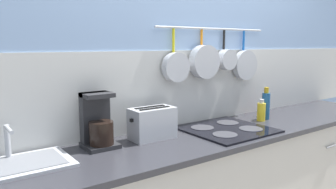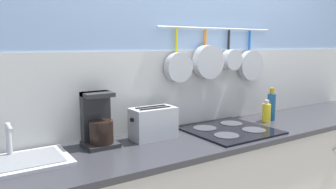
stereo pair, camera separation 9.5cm
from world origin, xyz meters
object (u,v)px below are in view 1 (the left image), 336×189
(bottle_sesame_oil, at_px, (266,105))
(bottle_olive_oil, at_px, (265,108))
(bottle_cooking_wine, at_px, (261,111))
(coffee_maker, at_px, (98,125))
(toaster, at_px, (152,123))

(bottle_sesame_oil, xyz_separation_m, bottle_olive_oil, (0.07, 0.06, -0.04))
(bottle_cooking_wine, bearing_deg, coffee_maker, 174.22)
(bottle_cooking_wine, height_order, bottle_sesame_oil, bottle_sesame_oil)
(toaster, distance_m, bottle_olive_oil, 1.08)
(toaster, bearing_deg, bottle_olive_oil, -0.34)
(coffee_maker, distance_m, bottle_olive_oil, 1.42)
(coffee_maker, height_order, bottle_cooking_wine, coffee_maker)
(bottle_cooking_wine, height_order, bottle_olive_oil, bottle_cooking_wine)
(toaster, bearing_deg, bottle_sesame_oil, -3.71)
(bottle_cooking_wine, xyz_separation_m, bottle_sesame_oil, (0.07, 0.02, 0.04))
(coffee_maker, height_order, toaster, coffee_maker)
(bottle_sesame_oil, bearing_deg, bottle_cooking_wine, -166.38)
(toaster, distance_m, bottle_sesame_oil, 1.01)
(coffee_maker, distance_m, bottle_sesame_oil, 1.35)
(coffee_maker, relative_size, toaster, 1.06)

